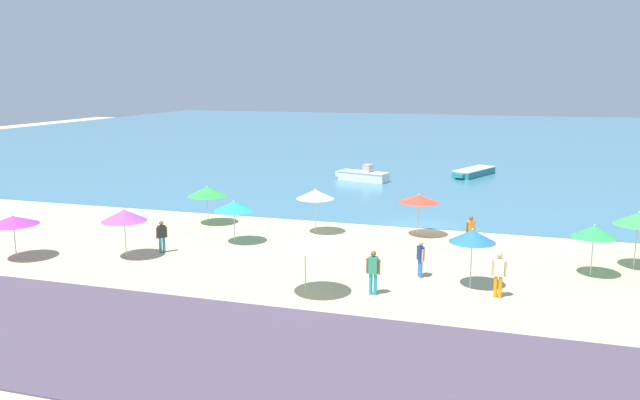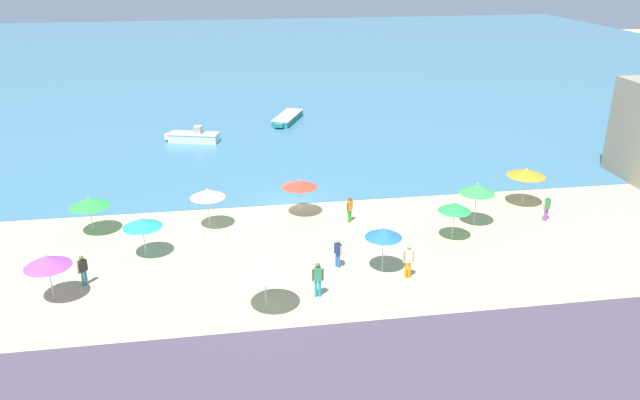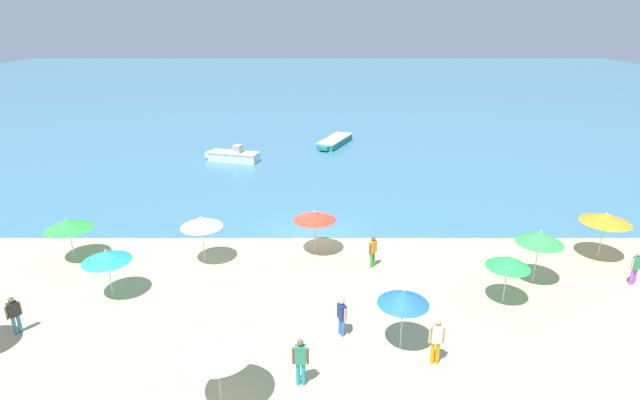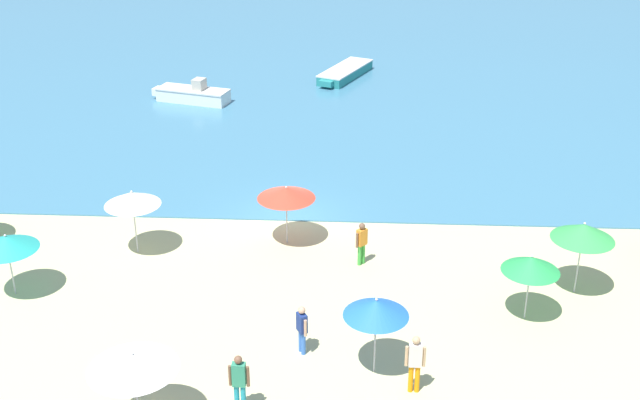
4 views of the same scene
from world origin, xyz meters
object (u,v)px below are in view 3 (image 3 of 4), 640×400
beach_umbrella_10 (314,216)px  bather_4 (435,339)px  beach_umbrella_6 (67,224)px  bather_5 (13,313)px  beach_umbrella_4 (507,262)px  beach_umbrella_5 (200,222)px  bather_0 (300,360)px  beach_umbrella_8 (539,237)px  beach_umbrella_3 (105,256)px  bather_1 (372,250)px  beach_umbrella_7 (215,347)px  beach_umbrella_2 (402,297)px  beach_umbrella_9 (605,218)px  skiff_nearshore (232,156)px  bather_3 (634,266)px  bather_2 (341,315)px  skiff_offshore (334,141)px

beach_umbrella_10 → bather_4: bearing=-63.4°
beach_umbrella_6 → bather_5: bearing=-83.9°
beach_umbrella_4 → beach_umbrella_5: bearing=164.8°
beach_umbrella_5 → bather_0: bearing=-59.6°
beach_umbrella_10 → bather_4: 9.71m
beach_umbrella_4 → beach_umbrella_8: bearing=40.8°
beach_umbrella_3 → bather_4: beach_umbrella_3 is taller
beach_umbrella_5 → bather_1: beach_umbrella_5 is taller
bather_0 → bather_5: bearing=165.5°
beach_umbrella_5 → beach_umbrella_10: size_ratio=1.07×
beach_umbrella_4 → beach_umbrella_10: size_ratio=0.99×
beach_umbrella_8 → bather_4: size_ratio=1.45×
beach_umbrella_7 → bather_5: size_ratio=1.54×
beach_umbrella_2 → beach_umbrella_5: 11.01m
bather_4 → beach_umbrella_8: bearing=44.3°
beach_umbrella_9 → skiff_nearshore: (-21.18, 17.32, -1.74)m
beach_umbrella_5 → bather_1: 8.40m
beach_umbrella_4 → bather_5: bearing=-173.8°
beach_umbrella_3 → beach_umbrella_7: 8.78m
beach_umbrella_9 → bather_3: beach_umbrella_9 is taller
bather_2 → skiff_nearshore: bather_2 is taller
beach_umbrella_3 → beach_umbrella_5: bearing=42.8°
beach_umbrella_3 → bather_2: 10.37m
beach_umbrella_3 → beach_umbrella_7: beach_umbrella_7 is taller
beach_umbrella_7 → skiff_nearshore: beach_umbrella_7 is taller
bather_4 → beach_umbrella_5: bearing=142.3°
bather_4 → skiff_offshore: bearing=95.0°
beach_umbrella_6 → bather_0: (11.74, -9.00, -0.91)m
skiff_offshore → bather_4: bearing=-85.0°
bather_0 → bather_5: size_ratio=1.12×
beach_umbrella_4 → bather_5: 19.69m
beach_umbrella_2 → beach_umbrella_8: beach_umbrella_8 is taller
bather_3 → bather_4: size_ratio=0.91×
beach_umbrella_7 → skiff_offshore: beach_umbrella_7 is taller
beach_umbrella_7 → beach_umbrella_10: bearing=74.8°
beach_umbrella_7 → bather_3: size_ratio=1.50×
beach_umbrella_10 → beach_umbrella_3: bearing=-154.7°
beach_umbrella_7 → beach_umbrella_5: bearing=105.1°
bather_5 → skiff_offshore: size_ratio=0.29×
bather_1 → beach_umbrella_4: bearing=-31.5°
bather_5 → beach_umbrella_9: bearing=13.5°
beach_umbrella_8 → skiff_nearshore: size_ratio=0.57×
bather_0 → beach_umbrella_9: bearing=31.7°
skiff_nearshore → beach_umbrella_9: bearing=-39.3°
beach_umbrella_5 → bather_2: beach_umbrella_5 is taller
beach_umbrella_3 → bather_5: size_ratio=1.41×
beach_umbrella_9 → skiff_nearshore: bearing=140.7°
beach_umbrella_4 → skiff_nearshore: 26.17m
bather_3 → bather_2: bearing=-164.2°
bather_4 → skiff_offshore: bather_4 is taller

